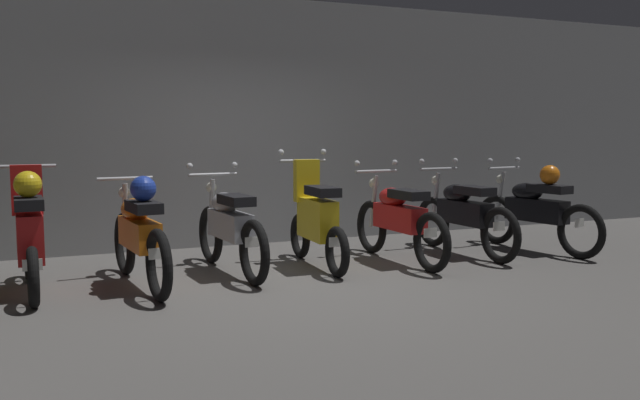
{
  "coord_description": "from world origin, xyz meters",
  "views": [
    {
      "loc": [
        -2.39,
        -6.09,
        1.5
      ],
      "look_at": [
        0.49,
        0.63,
        0.75
      ],
      "focal_mm": 37.97,
      "sensor_mm": 36.0,
      "label": 1
    }
  ],
  "objects_px": {
    "motorbike_slot_7": "(536,209)",
    "motorbike_slot_6": "(463,214)",
    "motorbike_slot_2": "(139,233)",
    "motorbike_slot_1": "(29,232)",
    "motorbike_slot_4": "(316,219)",
    "motorbike_slot_3": "(229,227)",
    "motorbike_slot_5": "(398,219)"
  },
  "relations": [
    {
      "from": "motorbike_slot_7",
      "to": "motorbike_slot_6",
      "type": "bearing_deg",
      "value": 170.23
    },
    {
      "from": "motorbike_slot_2",
      "to": "motorbike_slot_1",
      "type": "bearing_deg",
      "value": 171.19
    },
    {
      "from": "motorbike_slot_2",
      "to": "motorbike_slot_6",
      "type": "xyz_separation_m",
      "value": [
        3.87,
        0.22,
        -0.03
      ]
    },
    {
      "from": "motorbike_slot_1",
      "to": "motorbike_slot_6",
      "type": "height_order",
      "value": "motorbike_slot_1"
    },
    {
      "from": "motorbike_slot_4",
      "to": "motorbike_slot_1",
      "type": "bearing_deg",
      "value": -178.25
    },
    {
      "from": "motorbike_slot_3",
      "to": "motorbike_slot_5",
      "type": "relative_size",
      "value": 1.0
    },
    {
      "from": "motorbike_slot_2",
      "to": "motorbike_slot_5",
      "type": "xyz_separation_m",
      "value": [
        2.91,
        0.11,
        -0.03
      ]
    },
    {
      "from": "motorbike_slot_7",
      "to": "motorbike_slot_2",
      "type": "bearing_deg",
      "value": -179.31
    },
    {
      "from": "motorbike_slot_1",
      "to": "motorbike_slot_4",
      "type": "bearing_deg",
      "value": 1.75
    },
    {
      "from": "motorbike_slot_4",
      "to": "motorbike_slot_6",
      "type": "bearing_deg",
      "value": -0.42
    },
    {
      "from": "motorbike_slot_2",
      "to": "motorbike_slot_7",
      "type": "relative_size",
      "value": 1.01
    },
    {
      "from": "motorbike_slot_2",
      "to": "motorbike_slot_3",
      "type": "distance_m",
      "value": 1.01
    },
    {
      "from": "motorbike_slot_4",
      "to": "motorbike_slot_5",
      "type": "relative_size",
      "value": 0.86
    },
    {
      "from": "motorbike_slot_3",
      "to": "motorbike_slot_5",
      "type": "distance_m",
      "value": 1.95
    },
    {
      "from": "motorbike_slot_5",
      "to": "motorbike_slot_6",
      "type": "distance_m",
      "value": 0.98
    },
    {
      "from": "motorbike_slot_2",
      "to": "motorbike_slot_7",
      "type": "distance_m",
      "value": 4.84
    },
    {
      "from": "motorbike_slot_3",
      "to": "motorbike_slot_6",
      "type": "distance_m",
      "value": 2.91
    },
    {
      "from": "motorbike_slot_2",
      "to": "motorbike_slot_7",
      "type": "height_order",
      "value": "motorbike_slot_7"
    },
    {
      "from": "motorbike_slot_5",
      "to": "motorbike_slot_7",
      "type": "height_order",
      "value": "same"
    },
    {
      "from": "motorbike_slot_4",
      "to": "motorbike_slot_6",
      "type": "height_order",
      "value": "motorbike_slot_4"
    },
    {
      "from": "motorbike_slot_6",
      "to": "motorbike_slot_5",
      "type": "bearing_deg",
      "value": -173.27
    },
    {
      "from": "motorbike_slot_2",
      "to": "motorbike_slot_4",
      "type": "height_order",
      "value": "motorbike_slot_4"
    },
    {
      "from": "motorbike_slot_4",
      "to": "motorbike_slot_6",
      "type": "xyz_separation_m",
      "value": [
        1.93,
        -0.01,
        -0.04
      ]
    },
    {
      "from": "motorbike_slot_4",
      "to": "motorbike_slot_7",
      "type": "xyz_separation_m",
      "value": [
        2.9,
        -0.18,
        0.0
      ]
    },
    {
      "from": "motorbike_slot_1",
      "to": "motorbike_slot_5",
      "type": "height_order",
      "value": "motorbike_slot_1"
    },
    {
      "from": "motorbike_slot_5",
      "to": "motorbike_slot_7",
      "type": "distance_m",
      "value": 1.94
    },
    {
      "from": "motorbike_slot_2",
      "to": "motorbike_slot_7",
      "type": "xyz_separation_m",
      "value": [
        4.84,
        0.06,
        0.0
      ]
    },
    {
      "from": "motorbike_slot_1",
      "to": "motorbike_slot_2",
      "type": "relative_size",
      "value": 0.86
    },
    {
      "from": "motorbike_slot_3",
      "to": "motorbike_slot_4",
      "type": "bearing_deg",
      "value": -2.46
    },
    {
      "from": "motorbike_slot_2",
      "to": "motorbike_slot_5",
      "type": "bearing_deg",
      "value": 2.17
    },
    {
      "from": "motorbike_slot_3",
      "to": "motorbike_slot_4",
      "type": "xyz_separation_m",
      "value": [
        0.97,
        -0.04,
        0.04
      ]
    },
    {
      "from": "motorbike_slot_2",
      "to": "motorbike_slot_6",
      "type": "bearing_deg",
      "value": 3.32
    }
  ]
}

